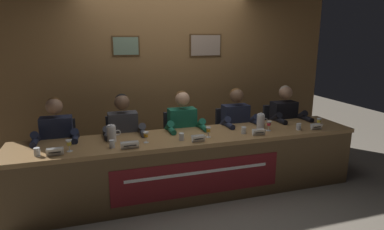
% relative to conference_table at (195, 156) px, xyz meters
% --- Properties ---
extents(ground_plane, '(12.00, 12.00, 0.00)m').
position_rel_conference_table_xyz_m(ground_plane, '(0.00, 0.11, -0.52)').
color(ground_plane, gray).
extents(wall_back_panelled, '(5.36, 0.14, 2.60)m').
position_rel_conference_table_xyz_m(wall_back_panelled, '(0.00, 1.41, 0.78)').
color(wall_back_panelled, brown).
rests_on(wall_back_panelled, ground_plane).
extents(conference_table, '(4.16, 0.74, 0.74)m').
position_rel_conference_table_xyz_m(conference_table, '(0.00, 0.00, 0.00)').
color(conference_table, olive).
rests_on(conference_table, ground_plane).
extents(chair_far_left, '(0.44, 0.44, 0.89)m').
position_rel_conference_table_xyz_m(chair_far_left, '(-1.55, 0.67, -0.09)').
color(chair_far_left, black).
rests_on(chair_far_left, ground_plane).
extents(panelist_far_left, '(0.51, 0.48, 1.22)m').
position_rel_conference_table_xyz_m(panelist_far_left, '(-1.55, 0.47, 0.19)').
color(panelist_far_left, black).
rests_on(panelist_far_left, ground_plane).
extents(nameplate_far_left, '(0.16, 0.06, 0.08)m').
position_rel_conference_table_xyz_m(nameplate_far_left, '(-1.51, -0.14, 0.27)').
color(nameplate_far_left, white).
rests_on(nameplate_far_left, conference_table).
extents(juice_glass_far_left, '(0.06, 0.06, 0.12)m').
position_rel_conference_table_xyz_m(juice_glass_far_left, '(-1.38, -0.05, 0.31)').
color(juice_glass_far_left, white).
rests_on(juice_glass_far_left, conference_table).
extents(water_cup_far_left, '(0.06, 0.06, 0.08)m').
position_rel_conference_table_xyz_m(water_cup_far_left, '(-1.68, -0.09, 0.27)').
color(water_cup_far_left, silver).
rests_on(water_cup_far_left, conference_table).
extents(chair_left, '(0.44, 0.44, 0.89)m').
position_rel_conference_table_xyz_m(chair_left, '(-0.77, 0.67, -0.09)').
color(chair_left, black).
rests_on(chair_left, ground_plane).
extents(panelist_left, '(0.51, 0.48, 1.22)m').
position_rel_conference_table_xyz_m(panelist_left, '(-0.77, 0.47, 0.19)').
color(panelist_left, black).
rests_on(panelist_left, ground_plane).
extents(nameplate_left, '(0.19, 0.06, 0.08)m').
position_rel_conference_table_xyz_m(nameplate_left, '(-0.77, -0.15, 0.27)').
color(nameplate_left, white).
rests_on(nameplate_left, conference_table).
extents(juice_glass_left, '(0.06, 0.06, 0.12)m').
position_rel_conference_table_xyz_m(juice_glass_left, '(-0.57, 0.00, 0.31)').
color(juice_glass_left, white).
rests_on(juice_glass_left, conference_table).
extents(water_cup_left, '(0.06, 0.06, 0.08)m').
position_rel_conference_table_xyz_m(water_cup_left, '(-0.95, -0.06, 0.27)').
color(water_cup_left, silver).
rests_on(water_cup_left, conference_table).
extents(chair_center, '(0.44, 0.44, 0.89)m').
position_rel_conference_table_xyz_m(chair_center, '(0.00, 0.67, -0.09)').
color(chair_center, black).
rests_on(chair_center, ground_plane).
extents(panelist_center, '(0.51, 0.48, 1.22)m').
position_rel_conference_table_xyz_m(panelist_center, '(0.00, 0.47, 0.19)').
color(panelist_center, black).
rests_on(panelist_center, ground_plane).
extents(nameplate_center, '(0.15, 0.06, 0.08)m').
position_rel_conference_table_xyz_m(nameplate_center, '(-0.01, -0.15, 0.27)').
color(nameplate_center, white).
rests_on(nameplate_center, conference_table).
extents(juice_glass_center, '(0.06, 0.06, 0.12)m').
position_rel_conference_table_xyz_m(juice_glass_center, '(0.16, -0.02, 0.31)').
color(juice_glass_center, white).
rests_on(juice_glass_center, conference_table).
extents(water_cup_center, '(0.06, 0.06, 0.08)m').
position_rel_conference_table_xyz_m(water_cup_center, '(-0.17, -0.04, 0.27)').
color(water_cup_center, silver).
rests_on(water_cup_center, conference_table).
extents(chair_right, '(0.44, 0.44, 0.89)m').
position_rel_conference_table_xyz_m(chair_right, '(0.77, 0.67, -0.09)').
color(chair_right, black).
rests_on(chair_right, ground_plane).
extents(panelist_right, '(0.51, 0.48, 1.22)m').
position_rel_conference_table_xyz_m(panelist_right, '(0.77, 0.47, 0.19)').
color(panelist_right, black).
rests_on(panelist_right, ground_plane).
extents(nameplate_right, '(0.16, 0.06, 0.08)m').
position_rel_conference_table_xyz_m(nameplate_right, '(0.76, -0.14, 0.27)').
color(nameplate_right, white).
rests_on(nameplate_right, conference_table).
extents(juice_glass_right, '(0.06, 0.06, 0.12)m').
position_rel_conference_table_xyz_m(juice_glass_right, '(0.98, 0.01, 0.31)').
color(juice_glass_right, white).
rests_on(juice_glass_right, conference_table).
extents(water_cup_right, '(0.06, 0.06, 0.08)m').
position_rel_conference_table_xyz_m(water_cup_right, '(0.62, -0.02, 0.27)').
color(water_cup_right, silver).
rests_on(water_cup_right, conference_table).
extents(chair_far_right, '(0.44, 0.44, 0.89)m').
position_rel_conference_table_xyz_m(chair_far_right, '(1.55, 0.67, -0.09)').
color(chair_far_right, black).
rests_on(chair_far_right, ground_plane).
extents(panelist_far_right, '(0.51, 0.48, 1.22)m').
position_rel_conference_table_xyz_m(panelist_far_right, '(1.55, 0.47, 0.19)').
color(panelist_far_right, black).
rests_on(panelist_far_right, ground_plane).
extents(nameplate_far_right, '(0.15, 0.06, 0.08)m').
position_rel_conference_table_xyz_m(nameplate_far_right, '(1.58, -0.14, 0.27)').
color(nameplate_far_right, white).
rests_on(nameplate_far_right, conference_table).
extents(juice_glass_far_right, '(0.06, 0.06, 0.12)m').
position_rel_conference_table_xyz_m(juice_glass_far_right, '(1.68, -0.06, 0.31)').
color(juice_glass_far_right, white).
rests_on(juice_glass_far_right, conference_table).
extents(water_cup_far_right, '(0.06, 0.06, 0.08)m').
position_rel_conference_table_xyz_m(water_cup_far_right, '(1.36, -0.08, 0.27)').
color(water_cup_far_right, silver).
rests_on(water_cup_far_right, conference_table).
extents(water_pitcher_left_side, '(0.15, 0.10, 0.21)m').
position_rel_conference_table_xyz_m(water_pitcher_left_side, '(-0.93, 0.15, 0.32)').
color(water_pitcher_left_side, silver).
rests_on(water_pitcher_left_side, conference_table).
extents(water_pitcher_right_side, '(0.15, 0.10, 0.21)m').
position_rel_conference_table_xyz_m(water_pitcher_right_side, '(0.94, 0.14, 0.32)').
color(water_pitcher_right_side, silver).
rests_on(water_pitcher_right_side, conference_table).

